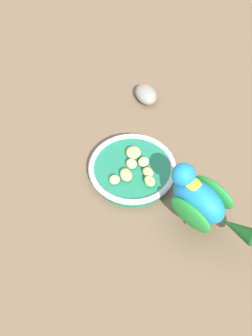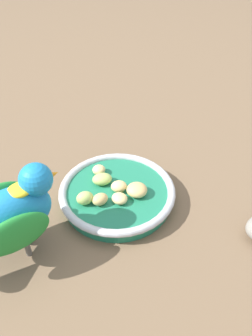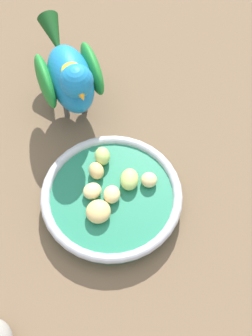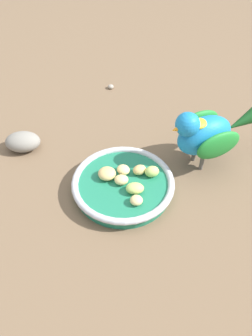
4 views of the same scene
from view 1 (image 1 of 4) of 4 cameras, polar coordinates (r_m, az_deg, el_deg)
name	(u,v)px [view 1 (image 1 of 4)]	position (r m, az deg, el deg)	size (l,w,h in m)	color
ground_plane	(122,179)	(0.90, -0.57, -1.62)	(4.00, 4.00, 0.00)	brown
feeding_bowl	(132,169)	(0.89, 0.95, -0.15)	(0.21, 0.21, 0.03)	#1E7251
apple_piece_0	(115,180)	(0.86, -1.74, -1.77)	(0.02, 0.02, 0.02)	#E5C67F
apple_piece_1	(148,172)	(0.87, 3.34, -0.64)	(0.03, 0.02, 0.02)	tan
apple_piece_2	(126,175)	(0.86, 0.00, -1.04)	(0.04, 0.03, 0.02)	#B2CC66
apple_piece_3	(133,153)	(0.90, 1.13, 2.35)	(0.04, 0.04, 0.02)	tan
apple_piece_4	(144,162)	(0.89, 2.66, 0.94)	(0.03, 0.03, 0.02)	#E5C67F
apple_piece_5	(150,181)	(0.85, 3.60, -1.96)	(0.03, 0.02, 0.02)	#B2CC66
apple_piece_6	(131,164)	(0.88, 0.83, 0.65)	(0.03, 0.02, 0.02)	#E5C67F
parrot	(200,200)	(0.78, 11.14, -4.82)	(0.17, 0.17, 0.15)	#59544C
rock_large	(146,94)	(1.07, 3.04, 11.06)	(0.08, 0.06, 0.04)	gray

